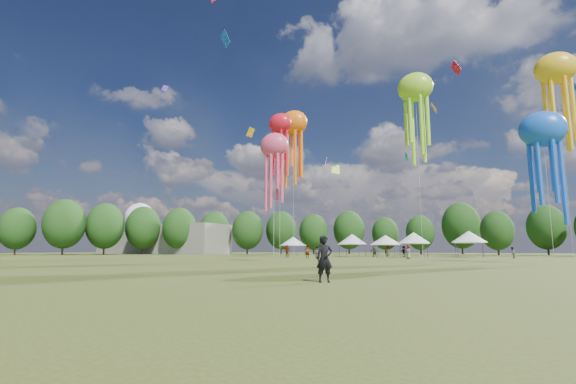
% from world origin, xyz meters
% --- Properties ---
extents(ground, '(300.00, 300.00, 0.00)m').
position_xyz_m(ground, '(0.00, 0.00, 0.00)').
color(ground, '#384416').
rests_on(ground, ground).
extents(observer_main, '(0.75, 0.71, 1.72)m').
position_xyz_m(observer_main, '(7.57, -0.74, 0.86)').
color(observer_main, black).
rests_on(observer_main, ground).
extents(spectator_near, '(0.98, 0.95, 1.58)m').
position_xyz_m(spectator_near, '(-7.22, 33.01, 0.79)').
color(spectator_near, gray).
rests_on(spectator_near, ground).
extents(spectators_far, '(31.72, 21.15, 1.92)m').
position_xyz_m(spectators_far, '(-3.15, 48.55, 0.91)').
color(spectators_far, gray).
rests_on(spectators_far, ground).
extents(festival_tents, '(35.13, 11.35, 4.28)m').
position_xyz_m(festival_tents, '(-3.45, 54.97, 3.01)').
color(festival_tents, '#47474C').
rests_on(festival_tents, ground).
extents(show_kites, '(44.38, 35.37, 29.72)m').
position_xyz_m(show_kites, '(3.96, 43.89, 20.47)').
color(show_kites, red).
rests_on(show_kites, ground).
extents(small_kites, '(75.74, 50.77, 44.98)m').
position_xyz_m(small_kites, '(2.02, 40.68, 28.82)').
color(small_kites, red).
rests_on(small_kites, ground).
extents(treeline, '(201.57, 95.24, 13.43)m').
position_xyz_m(treeline, '(-3.87, 62.51, 6.54)').
color(treeline, '#38281C').
rests_on(treeline, ground).
extents(hangar, '(40.00, 12.00, 8.00)m').
position_xyz_m(hangar, '(-72.00, 72.00, 4.00)').
color(hangar, gray).
rests_on(hangar, ground).
extents(radome, '(9.00, 9.00, 16.00)m').
position_xyz_m(radome, '(-88.00, 78.00, 9.99)').
color(radome, white).
rests_on(radome, ground).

